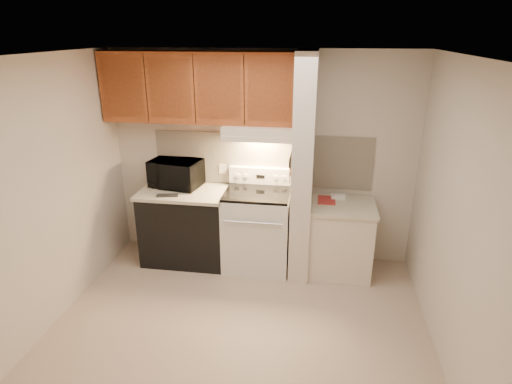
# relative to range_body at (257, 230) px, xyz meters

# --- Properties ---
(floor) EXTENTS (3.60, 3.60, 0.00)m
(floor) POSITION_rel_range_body_xyz_m (0.00, -1.16, -0.46)
(floor) COLOR tan
(floor) RESTS_ON ground
(ceiling) EXTENTS (3.60, 3.60, 0.00)m
(ceiling) POSITION_rel_range_body_xyz_m (0.00, -1.16, 2.04)
(ceiling) COLOR white
(ceiling) RESTS_ON wall_back
(wall_back) EXTENTS (3.60, 2.50, 0.02)m
(wall_back) POSITION_rel_range_body_xyz_m (0.00, 0.34, 0.79)
(wall_back) COLOR beige
(wall_back) RESTS_ON floor
(wall_left) EXTENTS (0.02, 3.00, 2.50)m
(wall_left) POSITION_rel_range_body_xyz_m (-1.80, -1.16, 0.79)
(wall_left) COLOR beige
(wall_left) RESTS_ON floor
(wall_right) EXTENTS (0.02, 3.00, 2.50)m
(wall_right) POSITION_rel_range_body_xyz_m (1.80, -1.16, 0.79)
(wall_right) COLOR beige
(wall_right) RESTS_ON floor
(backsplash) EXTENTS (2.60, 0.02, 0.63)m
(backsplash) POSITION_rel_range_body_xyz_m (0.00, 0.33, 0.78)
(backsplash) COLOR #F2E4C8
(backsplash) RESTS_ON wall_back
(range_body) EXTENTS (0.76, 0.65, 0.92)m
(range_body) POSITION_rel_range_body_xyz_m (0.00, 0.00, 0.00)
(range_body) COLOR silver
(range_body) RESTS_ON floor
(oven_window) EXTENTS (0.50, 0.01, 0.30)m
(oven_window) POSITION_rel_range_body_xyz_m (0.00, -0.32, 0.04)
(oven_window) COLOR black
(oven_window) RESTS_ON range_body
(oven_handle) EXTENTS (0.65, 0.02, 0.02)m
(oven_handle) POSITION_rel_range_body_xyz_m (0.00, -0.35, 0.26)
(oven_handle) COLOR silver
(oven_handle) RESTS_ON range_body
(cooktop) EXTENTS (0.74, 0.64, 0.03)m
(cooktop) POSITION_rel_range_body_xyz_m (0.00, 0.00, 0.48)
(cooktop) COLOR black
(cooktop) RESTS_ON range_body
(range_backguard) EXTENTS (0.76, 0.08, 0.20)m
(range_backguard) POSITION_rel_range_body_xyz_m (0.00, 0.28, 0.59)
(range_backguard) COLOR silver
(range_backguard) RESTS_ON range_body
(range_display) EXTENTS (0.10, 0.01, 0.04)m
(range_display) POSITION_rel_range_body_xyz_m (0.00, 0.24, 0.59)
(range_display) COLOR black
(range_display) RESTS_ON range_backguard
(range_knob_left_outer) EXTENTS (0.05, 0.02, 0.05)m
(range_knob_left_outer) POSITION_rel_range_body_xyz_m (-0.28, 0.24, 0.59)
(range_knob_left_outer) COLOR silver
(range_knob_left_outer) RESTS_ON range_backguard
(range_knob_left_inner) EXTENTS (0.05, 0.02, 0.05)m
(range_knob_left_inner) POSITION_rel_range_body_xyz_m (-0.18, 0.24, 0.59)
(range_knob_left_inner) COLOR silver
(range_knob_left_inner) RESTS_ON range_backguard
(range_knob_right_inner) EXTENTS (0.05, 0.02, 0.05)m
(range_knob_right_inner) POSITION_rel_range_body_xyz_m (0.18, 0.24, 0.59)
(range_knob_right_inner) COLOR silver
(range_knob_right_inner) RESTS_ON range_backguard
(range_knob_right_outer) EXTENTS (0.05, 0.02, 0.05)m
(range_knob_right_outer) POSITION_rel_range_body_xyz_m (0.28, 0.24, 0.59)
(range_knob_right_outer) COLOR silver
(range_knob_right_outer) RESTS_ON range_backguard
(dishwasher_front) EXTENTS (1.00, 0.63, 0.87)m
(dishwasher_front) POSITION_rel_range_body_xyz_m (-0.88, 0.01, -0.03)
(dishwasher_front) COLOR black
(dishwasher_front) RESTS_ON floor
(left_countertop) EXTENTS (1.04, 0.67, 0.04)m
(left_countertop) POSITION_rel_range_body_xyz_m (-0.88, 0.01, 0.43)
(left_countertop) COLOR beige
(left_countertop) RESTS_ON dishwasher_front
(spoon_rest) EXTENTS (0.25, 0.13, 0.02)m
(spoon_rest) POSITION_rel_range_body_xyz_m (-1.01, -0.19, 0.46)
(spoon_rest) COLOR black
(spoon_rest) RESTS_ON left_countertop
(teal_jar) EXTENTS (0.10, 0.10, 0.11)m
(teal_jar) POSITION_rel_range_body_xyz_m (-1.18, 0.23, 0.50)
(teal_jar) COLOR #1C5A4C
(teal_jar) RESTS_ON left_countertop
(outlet) EXTENTS (0.08, 0.01, 0.12)m
(outlet) POSITION_rel_range_body_xyz_m (-0.48, 0.32, 0.64)
(outlet) COLOR beige
(outlet) RESTS_ON backsplash
(microwave) EXTENTS (0.65, 0.49, 0.33)m
(microwave) POSITION_rel_range_body_xyz_m (-1.01, 0.15, 0.61)
(microwave) COLOR black
(microwave) RESTS_ON left_countertop
(partition_pillar) EXTENTS (0.22, 0.70, 2.50)m
(partition_pillar) POSITION_rel_range_body_xyz_m (0.51, -0.01, 0.79)
(partition_pillar) COLOR beige
(partition_pillar) RESTS_ON floor
(pillar_trim) EXTENTS (0.01, 0.70, 0.04)m
(pillar_trim) POSITION_rel_range_body_xyz_m (0.39, -0.01, 0.84)
(pillar_trim) COLOR #9C4A22
(pillar_trim) RESTS_ON partition_pillar
(knife_strip) EXTENTS (0.02, 0.42, 0.04)m
(knife_strip) POSITION_rel_range_body_xyz_m (0.39, -0.06, 0.86)
(knife_strip) COLOR black
(knife_strip) RESTS_ON partition_pillar
(knife_blade_a) EXTENTS (0.01, 0.03, 0.16)m
(knife_blade_a) POSITION_rel_range_body_xyz_m (0.38, -0.22, 0.76)
(knife_blade_a) COLOR silver
(knife_blade_a) RESTS_ON knife_strip
(knife_handle_a) EXTENTS (0.02, 0.02, 0.10)m
(knife_handle_a) POSITION_rel_range_body_xyz_m (0.38, -0.22, 0.91)
(knife_handle_a) COLOR black
(knife_handle_a) RESTS_ON knife_strip
(knife_blade_b) EXTENTS (0.01, 0.04, 0.18)m
(knife_blade_b) POSITION_rel_range_body_xyz_m (0.38, -0.12, 0.75)
(knife_blade_b) COLOR silver
(knife_blade_b) RESTS_ON knife_strip
(knife_handle_b) EXTENTS (0.02, 0.02, 0.10)m
(knife_handle_b) POSITION_rel_range_body_xyz_m (0.38, -0.13, 0.91)
(knife_handle_b) COLOR black
(knife_handle_b) RESTS_ON knife_strip
(knife_blade_c) EXTENTS (0.01, 0.04, 0.20)m
(knife_blade_c) POSITION_rel_range_body_xyz_m (0.38, -0.04, 0.74)
(knife_blade_c) COLOR silver
(knife_blade_c) RESTS_ON knife_strip
(knife_handle_c) EXTENTS (0.02, 0.02, 0.10)m
(knife_handle_c) POSITION_rel_range_body_xyz_m (0.38, -0.06, 0.91)
(knife_handle_c) COLOR black
(knife_handle_c) RESTS_ON knife_strip
(knife_blade_d) EXTENTS (0.01, 0.04, 0.16)m
(knife_blade_d) POSITION_rel_range_body_xyz_m (0.38, 0.01, 0.76)
(knife_blade_d) COLOR silver
(knife_blade_d) RESTS_ON knife_strip
(knife_handle_d) EXTENTS (0.02, 0.02, 0.10)m
(knife_handle_d) POSITION_rel_range_body_xyz_m (0.38, 0.02, 0.91)
(knife_handle_d) COLOR black
(knife_handle_d) RESTS_ON knife_strip
(knife_blade_e) EXTENTS (0.01, 0.04, 0.18)m
(knife_blade_e) POSITION_rel_range_body_xyz_m (0.38, 0.10, 0.75)
(knife_blade_e) COLOR silver
(knife_blade_e) RESTS_ON knife_strip
(knife_handle_e) EXTENTS (0.02, 0.02, 0.10)m
(knife_handle_e) POSITION_rel_range_body_xyz_m (0.38, 0.11, 0.91)
(knife_handle_e) COLOR black
(knife_handle_e) RESTS_ON knife_strip
(oven_mitt) EXTENTS (0.03, 0.10, 0.23)m
(oven_mitt) POSITION_rel_range_body_xyz_m (0.38, 0.17, 0.77)
(oven_mitt) COLOR slate
(oven_mitt) RESTS_ON partition_pillar
(right_cab_base) EXTENTS (0.70, 0.60, 0.81)m
(right_cab_base) POSITION_rel_range_body_xyz_m (0.97, -0.01, -0.06)
(right_cab_base) COLOR beige
(right_cab_base) RESTS_ON floor
(right_countertop) EXTENTS (0.74, 0.64, 0.04)m
(right_countertop) POSITION_rel_range_body_xyz_m (0.97, -0.01, 0.37)
(right_countertop) COLOR beige
(right_countertop) RESTS_ON right_cab_base
(red_folder) EXTENTS (0.20, 0.27, 0.01)m
(red_folder) POSITION_rel_range_body_xyz_m (0.79, 0.09, 0.39)
(red_folder) COLOR #AC2C2A
(red_folder) RESTS_ON right_countertop
(white_box) EXTENTS (0.16, 0.11, 0.04)m
(white_box) POSITION_rel_range_body_xyz_m (0.92, 0.17, 0.41)
(white_box) COLOR white
(white_box) RESTS_ON right_countertop
(range_hood) EXTENTS (0.78, 0.44, 0.15)m
(range_hood) POSITION_rel_range_body_xyz_m (0.00, 0.12, 1.17)
(range_hood) COLOR beige
(range_hood) RESTS_ON upper_cabinets
(hood_lip) EXTENTS (0.78, 0.04, 0.06)m
(hood_lip) POSITION_rel_range_body_xyz_m (0.00, -0.08, 1.12)
(hood_lip) COLOR beige
(hood_lip) RESTS_ON range_hood
(upper_cabinets) EXTENTS (2.18, 0.33, 0.77)m
(upper_cabinets) POSITION_rel_range_body_xyz_m (-0.69, 0.17, 1.62)
(upper_cabinets) COLOR #9C4A22
(upper_cabinets) RESTS_ON wall_back
(cab_door_a) EXTENTS (0.46, 0.01, 0.63)m
(cab_door_a) POSITION_rel_range_body_xyz_m (-1.51, 0.01, 1.62)
(cab_door_a) COLOR #9C4A22
(cab_door_a) RESTS_ON upper_cabinets
(cab_gap_a) EXTENTS (0.01, 0.01, 0.73)m
(cab_gap_a) POSITION_rel_range_body_xyz_m (-1.23, 0.01, 1.62)
(cab_gap_a) COLOR black
(cab_gap_a) RESTS_ON upper_cabinets
(cab_door_b) EXTENTS (0.46, 0.01, 0.63)m
(cab_door_b) POSITION_rel_range_body_xyz_m (-0.96, 0.01, 1.62)
(cab_door_b) COLOR #9C4A22
(cab_door_b) RESTS_ON upper_cabinets
(cab_gap_b) EXTENTS (0.01, 0.01, 0.73)m
(cab_gap_b) POSITION_rel_range_body_xyz_m (-0.69, 0.01, 1.62)
(cab_gap_b) COLOR black
(cab_gap_b) RESTS_ON upper_cabinets
(cab_door_c) EXTENTS (0.46, 0.01, 0.63)m
(cab_door_c) POSITION_rel_range_body_xyz_m (-0.42, 0.01, 1.62)
(cab_door_c) COLOR #9C4A22
(cab_door_c) RESTS_ON upper_cabinets
(cab_gap_c) EXTENTS (0.01, 0.01, 0.73)m
(cab_gap_c) POSITION_rel_range_body_xyz_m (-0.14, 0.01, 1.62)
(cab_gap_c) COLOR black
(cab_gap_c) RESTS_ON upper_cabinets
(cab_door_d) EXTENTS (0.46, 0.01, 0.63)m
(cab_door_d) POSITION_rel_range_body_xyz_m (0.13, 0.01, 1.62)
(cab_door_d) COLOR #9C4A22
(cab_door_d) RESTS_ON upper_cabinets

